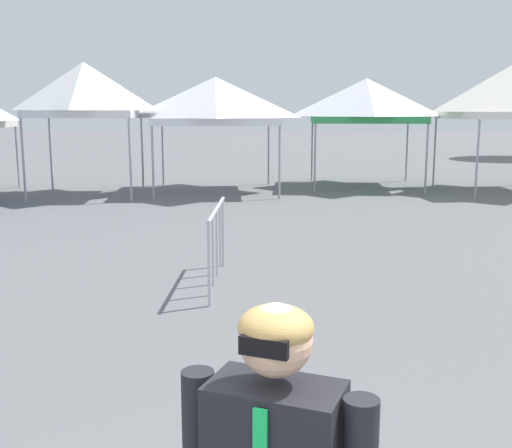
{
  "coord_description": "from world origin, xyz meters",
  "views": [
    {
      "loc": [
        -0.05,
        -1.21,
        2.36
      ],
      "look_at": [
        0.01,
        4.61,
        1.3
      ],
      "focal_mm": 43.88,
      "sensor_mm": 36.0,
      "label": 1
    }
  ],
  "objects_px": {
    "canopy_tent_behind_center": "(216,101)",
    "canopy_tent_far_left": "(510,92)",
    "canopy_tent_behind_left": "(366,101)",
    "canopy_tent_far_right": "(84,90)",
    "crowd_barrier_by_lift": "(217,230)"
  },
  "relations": [
    {
      "from": "canopy_tent_behind_left",
      "to": "canopy_tent_far_left",
      "type": "relative_size",
      "value": 0.98
    },
    {
      "from": "canopy_tent_far_right",
      "to": "crowd_barrier_by_lift",
      "type": "relative_size",
      "value": 1.75
    },
    {
      "from": "canopy_tent_far_right",
      "to": "canopy_tent_behind_center",
      "type": "relative_size",
      "value": 0.98
    },
    {
      "from": "canopy_tent_far_right",
      "to": "canopy_tent_behind_center",
      "type": "distance_m",
      "value": 3.66
    },
    {
      "from": "canopy_tent_behind_center",
      "to": "canopy_tent_behind_left",
      "type": "distance_m",
      "value": 4.73
    },
    {
      "from": "canopy_tent_behind_center",
      "to": "canopy_tent_far_left",
      "type": "height_order",
      "value": "canopy_tent_far_left"
    },
    {
      "from": "canopy_tent_behind_center",
      "to": "canopy_tent_behind_left",
      "type": "relative_size",
      "value": 1.05
    },
    {
      "from": "canopy_tent_far_left",
      "to": "crowd_barrier_by_lift",
      "type": "xyz_separation_m",
      "value": [
        -7.99,
        -9.97,
        -2.13
      ]
    },
    {
      "from": "canopy_tent_far_right",
      "to": "canopy_tent_behind_center",
      "type": "xyz_separation_m",
      "value": [
        3.56,
        0.78,
        -0.28
      ]
    },
    {
      "from": "canopy_tent_behind_left",
      "to": "canopy_tent_far_left",
      "type": "distance_m",
      "value": 4.14
    },
    {
      "from": "canopy_tent_far_right",
      "to": "canopy_tent_behind_center",
      "type": "height_order",
      "value": "canopy_tent_far_right"
    },
    {
      "from": "canopy_tent_far_right",
      "to": "canopy_tent_behind_left",
      "type": "relative_size",
      "value": 1.03
    },
    {
      "from": "canopy_tent_behind_left",
      "to": "crowd_barrier_by_lift",
      "type": "height_order",
      "value": "canopy_tent_behind_left"
    },
    {
      "from": "canopy_tent_behind_left",
      "to": "canopy_tent_far_left",
      "type": "height_order",
      "value": "canopy_tent_far_left"
    },
    {
      "from": "canopy_tent_behind_left",
      "to": "crowd_barrier_by_lift",
      "type": "distance_m",
      "value": 12.1
    }
  ]
}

